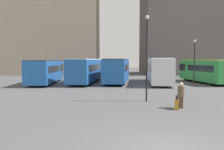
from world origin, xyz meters
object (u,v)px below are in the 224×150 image
(bus_4, at_px, (205,70))
(lamp_post_1, at_px, (195,59))
(bus_3, at_px, (160,70))
(suitcase, at_px, (177,104))
(bus_0, at_px, (47,71))
(lamp_post_0, at_px, (148,52))
(traveler, at_px, (182,93))
(bus_2, at_px, (118,69))
(bus_1, at_px, (87,70))

(bus_4, height_order, lamp_post_1, lamp_post_1)
(bus_3, relative_size, suitcase, 12.44)
(bus_0, xyz_separation_m, lamp_post_1, (17.99, -2.47, 1.55))
(lamp_post_0, bearing_deg, lamp_post_1, 53.93)
(bus_3, bearing_deg, suitcase, 178.92)
(bus_4, height_order, suitcase, bus_4)
(lamp_post_1, bearing_deg, bus_3, 142.59)
(bus_3, distance_m, traveler, 14.81)
(bus_2, xyz_separation_m, traveler, (3.51, -16.21, -0.76))
(traveler, bearing_deg, bus_2, 28.36)
(bus_1, distance_m, bus_2, 4.20)
(traveler, height_order, lamp_post_0, lamp_post_0)
(traveler, xyz_separation_m, suitcase, (-0.37, -0.36, -0.64))
(bus_3, xyz_separation_m, traveler, (-1.76, -14.69, -0.79))
(bus_4, bearing_deg, traveler, 143.54)
(bus_0, bearing_deg, traveler, -141.19)
(bus_0, distance_m, bus_2, 9.35)
(bus_3, relative_size, lamp_post_1, 2.05)
(bus_0, bearing_deg, bus_1, -80.38)
(lamp_post_0, bearing_deg, suitcase, -62.05)
(bus_2, bearing_deg, bus_0, 107.77)
(bus_1, height_order, bus_2, bus_2)
(bus_2, relative_size, lamp_post_1, 2.19)
(bus_0, bearing_deg, suitcase, -142.72)
(bus_2, bearing_deg, traveler, -160.81)
(bus_0, bearing_deg, lamp_post_0, -140.57)
(bus_3, bearing_deg, bus_2, 80.78)
(bus_1, bearing_deg, suitcase, -149.45)
(bus_4, bearing_deg, bus_3, 85.07)
(bus_0, xyz_separation_m, bus_3, (14.46, 0.22, 0.14))
(bus_2, height_order, traveler, bus_2)
(bus_3, bearing_deg, bus_4, -78.89)
(bus_2, bearing_deg, bus_3, -99.21)
(bus_2, bearing_deg, lamp_post_1, -108.70)
(bus_3, height_order, bus_4, bus_3)
(bus_0, relative_size, traveler, 6.05)
(bus_0, bearing_deg, bus_3, -91.59)
(bus_3, distance_m, suitcase, 15.27)
(lamp_post_1, bearing_deg, bus_1, 164.63)
(bus_2, xyz_separation_m, bus_3, (5.27, -1.53, 0.03))
(traveler, relative_size, lamp_post_0, 0.26)
(bus_2, bearing_deg, suitcase, -162.28)
(bus_2, bearing_deg, bus_1, 106.18)
(bus_2, height_order, lamp_post_0, lamp_post_0)
(bus_3, distance_m, bus_4, 6.09)
(bus_1, bearing_deg, lamp_post_0, -150.14)
(bus_1, height_order, bus_3, bus_3)
(bus_1, xyz_separation_m, lamp_post_1, (12.94, -3.56, 1.45))
(bus_1, xyz_separation_m, suitcase, (7.29, -15.91, -1.40))
(bus_2, relative_size, lamp_post_0, 1.89)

